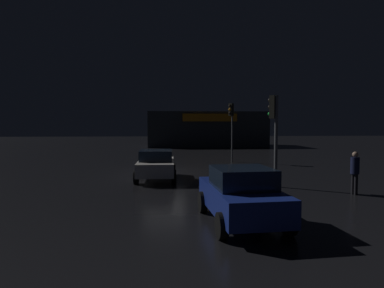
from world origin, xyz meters
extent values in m
plane|color=black|center=(0.00, 0.00, 0.00)|extent=(120.00, 120.00, 0.00)
cube|color=#33383D|center=(5.48, 24.05, 2.24)|extent=(15.12, 7.10, 4.47)
cube|color=orange|center=(5.48, 20.35, 3.70)|extent=(6.67, 0.24, 0.95)
cylinder|color=#595B60|center=(5.12, 4.94, 2.22)|extent=(0.11, 0.11, 4.44)
cube|color=black|center=(5.01, 4.84, 3.97)|extent=(0.41, 0.41, 0.93)
sphere|color=black|center=(4.89, 4.72, 4.25)|extent=(0.20, 0.20, 0.20)
sphere|color=orange|center=(4.89, 4.72, 3.97)|extent=(0.20, 0.20, 0.20)
sphere|color=black|center=(4.89, 4.72, 3.69)|extent=(0.20, 0.20, 0.20)
cylinder|color=#595B60|center=(5.09, -5.23, 2.08)|extent=(0.15, 0.15, 4.17)
cube|color=black|center=(4.98, -5.12, 3.65)|extent=(0.41, 0.41, 1.04)
sphere|color=black|center=(4.87, -5.00, 3.96)|extent=(0.20, 0.20, 0.20)
sphere|color=black|center=(4.87, -5.00, 3.65)|extent=(0.20, 0.20, 0.20)
sphere|color=#19D13F|center=(4.87, -5.00, 3.33)|extent=(0.20, 0.20, 0.20)
cube|color=navy|center=(2.26, -10.56, 0.70)|extent=(2.05, 4.03, 0.72)
cube|color=black|center=(2.27, -10.70, 1.34)|extent=(1.71, 1.85, 0.57)
cylinder|color=black|center=(1.28, -9.34, 0.34)|extent=(0.27, 0.69, 0.67)
cylinder|color=black|center=(3.04, -9.21, 0.34)|extent=(0.27, 0.69, 0.67)
cylinder|color=black|center=(1.47, -11.92, 0.34)|extent=(0.27, 0.69, 0.67)
cylinder|color=black|center=(3.23, -11.79, 0.34)|extent=(0.27, 0.69, 0.67)
cube|color=silver|center=(-0.41, -2.75, 0.67)|extent=(1.87, 3.90, 0.66)
cube|color=black|center=(-0.41, -2.80, 1.27)|extent=(1.66, 1.86, 0.53)
cylinder|color=black|center=(0.47, -4.04, 0.34)|extent=(0.23, 0.68, 0.67)
cylinder|color=black|center=(-1.33, -4.01, 0.34)|extent=(0.23, 0.68, 0.67)
cylinder|color=black|center=(0.52, -1.48, 0.34)|extent=(0.23, 0.68, 0.67)
cylinder|color=black|center=(-1.29, -1.45, 0.34)|extent=(0.23, 0.68, 0.67)
cylinder|color=black|center=(7.76, -7.22, 0.43)|extent=(0.14, 0.14, 0.85)
cylinder|color=black|center=(7.72, -7.06, 0.43)|extent=(0.14, 0.14, 0.85)
cylinder|color=#141938|center=(7.74, -7.14, 1.19)|extent=(0.42, 0.42, 0.67)
sphere|color=tan|center=(7.74, -7.14, 1.64)|extent=(0.23, 0.23, 0.23)
cylinder|color=gold|center=(4.10, -6.58, 0.37)|extent=(0.22, 0.22, 0.74)
sphere|color=gold|center=(4.10, -6.58, 0.81)|extent=(0.20, 0.20, 0.20)
camera|label=1|loc=(0.08, -19.98, 2.86)|focal=31.15mm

